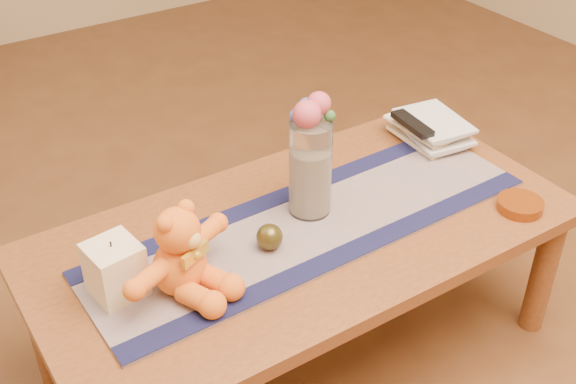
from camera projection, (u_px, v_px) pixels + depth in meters
floor at (302, 350)px, 2.12m from camera, size 5.50×5.50×0.00m
coffee_table_top at (304, 234)px, 1.87m from camera, size 1.40×0.70×0.04m
table_leg_fr at (543, 273)px, 2.09m from camera, size 0.07×0.07×0.41m
table_leg_bl at (41, 326)px, 1.91m from camera, size 0.07×0.07×0.41m
table_leg_br at (410, 180)px, 2.49m from camera, size 0.07×0.07×0.41m
persian_runner at (312, 225)px, 1.86m from camera, size 1.21×0.37×0.01m
runner_border_near at (347, 253)px, 1.76m from camera, size 1.20×0.08×0.00m
runner_border_far at (281, 196)px, 1.96m from camera, size 1.20×0.08×0.00m
teddy_bear at (178, 250)px, 1.61m from camera, size 0.38×0.35×0.21m
pillar_candle at (115, 269)px, 1.61m from camera, size 0.12×0.12×0.13m
candle_wick at (111, 244)px, 1.57m from camera, size 0.00×0.00×0.01m
glass_vase at (310, 168)px, 1.84m from camera, size 0.11×0.11×0.26m
potpourri_fill at (310, 181)px, 1.86m from camera, size 0.09×0.09×0.18m
rose_left at (307, 114)px, 1.73m from camera, size 0.07×0.07×0.07m
rose_right at (319, 104)px, 1.75m from camera, size 0.06×0.06×0.06m
blue_flower_back at (307, 106)px, 1.78m from camera, size 0.04×0.04×0.04m
blue_flower_side at (296, 116)px, 1.75m from camera, size 0.04×0.04×0.04m
leaf_sprig at (330, 116)px, 1.76m from camera, size 0.03×0.03×0.03m
bronze_ball at (270, 237)px, 1.76m from camera, size 0.08×0.08×0.07m
book_bottom at (408, 144)px, 2.19m from camera, size 0.17×0.23×0.02m
book_lower at (411, 139)px, 2.17m from camera, size 0.20×0.25×0.02m
book_upper at (407, 133)px, 2.16m from camera, size 0.17×0.23×0.02m
book_top at (411, 127)px, 2.15m from camera, size 0.19×0.25×0.02m
tv_remote at (412, 124)px, 2.14m from camera, size 0.06×0.16×0.02m
amber_dish at (520, 205)px, 1.92m from camera, size 0.14×0.14×0.03m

